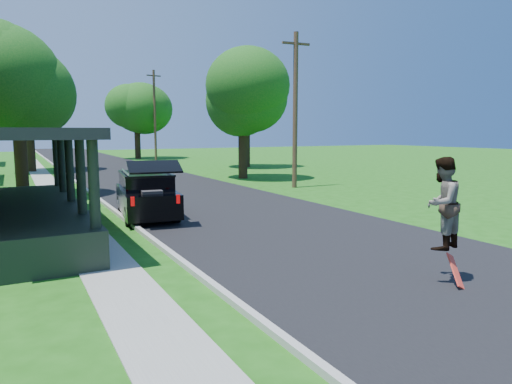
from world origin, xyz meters
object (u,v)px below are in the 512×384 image
skateboarder (442,203)px  tree_right_near (242,91)px  utility_pole_near (295,109)px  black_suv (147,195)px

skateboarder → tree_right_near: 21.70m
utility_pole_near → skateboarder: bearing=-107.3°
skateboarder → utility_pole_near: size_ratio=0.23×
tree_right_near → utility_pole_near: tree_right_near is taller
black_suv → skateboarder: (3.35, -9.85, 0.81)m
skateboarder → utility_pole_near: utility_pole_near is taller
utility_pole_near → tree_right_near: bearing=98.1°
skateboarder → tree_right_near: bearing=-121.3°
tree_right_near → utility_pole_near: bearing=-87.1°
skateboarder → tree_right_near: size_ratio=0.22×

